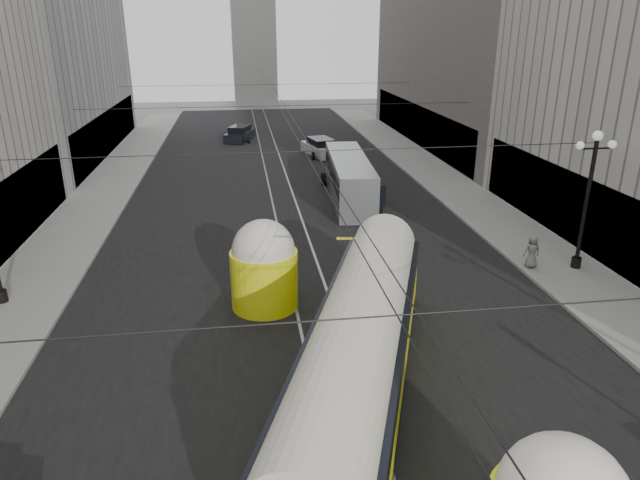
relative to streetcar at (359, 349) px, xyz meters
name	(u,v)px	position (x,y,z in m)	size (l,w,h in m)	color
road	(282,195)	(-0.50, 22.83, -1.82)	(20.00, 85.00, 0.02)	black
sidewalk_left	(108,187)	(-12.50, 26.33, -1.75)	(4.00, 72.00, 0.15)	gray
sidewalk_right	(436,175)	(11.50, 26.33, -1.75)	(4.00, 72.00, 0.15)	gray
rail_left	(271,196)	(-1.25, 22.83, -1.82)	(0.12, 85.00, 0.04)	gray
rail_right	(293,195)	(0.25, 22.83, -1.82)	(0.12, 85.00, 0.04)	gray
lamppost_right_mid	(588,193)	(12.10, 8.33, 1.92)	(1.86, 0.44, 6.37)	black
catenary	(283,109)	(-0.38, 21.82, 4.06)	(25.00, 72.00, 0.23)	black
streetcar	(359,349)	(0.00, 0.00, 0.00)	(7.61, 16.15, 3.73)	#F3F515
city_bus	(349,177)	(3.79, 21.31, -0.31)	(3.13, 11.05, 2.77)	#949699
sedan_white_far	(321,148)	(3.89, 34.92, -1.13)	(3.10, 5.18, 1.53)	white
sedan_dark_far	(240,134)	(-3.07, 43.04, -1.17)	(3.26, 4.96, 1.45)	black
pedestrian_sidewalk_right	(532,251)	(10.00, 8.64, -0.89)	(0.77, 0.47, 1.58)	slate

